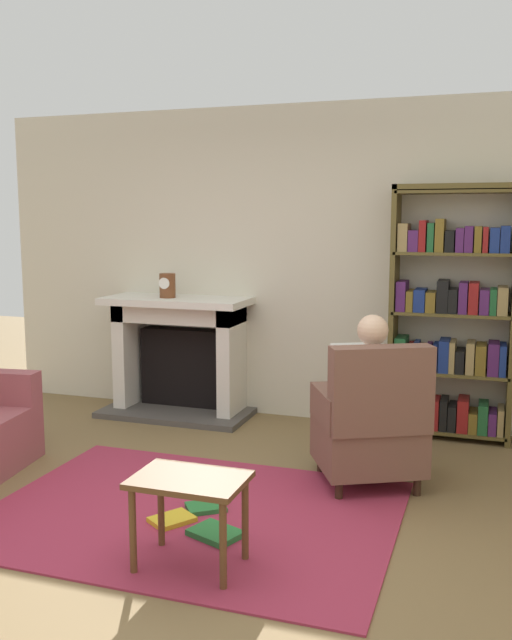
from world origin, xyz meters
TOP-DOWN VIEW (x-y plane):
  - ground at (0.00, 0.00)m, footprint 14.00×14.00m
  - back_wall at (0.00, 2.55)m, footprint 5.60×0.10m
  - area_rug at (0.00, 0.30)m, footprint 2.40×1.80m
  - fireplace at (-0.99, 2.30)m, footprint 1.32×0.64m
  - mantel_clock at (-1.06, 2.20)m, footprint 0.14×0.14m
  - bookshelf at (1.34, 2.33)m, footprint 0.95×0.32m
  - armchair_reading at (0.93, 1.06)m, footprint 0.85×0.84m
  - seated_reader at (0.88, 1.17)m, footprint 0.52×0.60m
  - side_table at (0.26, -0.28)m, footprint 0.56×0.39m
  - scattered_books at (0.12, 0.16)m, footprint 0.61×0.59m

SIDE VIEW (x-z plane):
  - ground at x=0.00m, z-range 0.00..0.00m
  - area_rug at x=0.00m, z-range 0.00..0.01m
  - scattered_books at x=0.12m, z-range 0.01..0.04m
  - side_table at x=0.26m, z-range 0.16..0.64m
  - armchair_reading at x=0.93m, z-range -0.06..0.91m
  - fireplace at x=-0.99m, z-range 0.03..1.09m
  - seated_reader at x=0.88m, z-range 0.05..1.19m
  - bookshelf at x=1.34m, z-range -0.04..1.97m
  - mantel_clock at x=-1.06m, z-range 1.06..1.27m
  - back_wall at x=0.00m, z-range 0.00..2.70m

